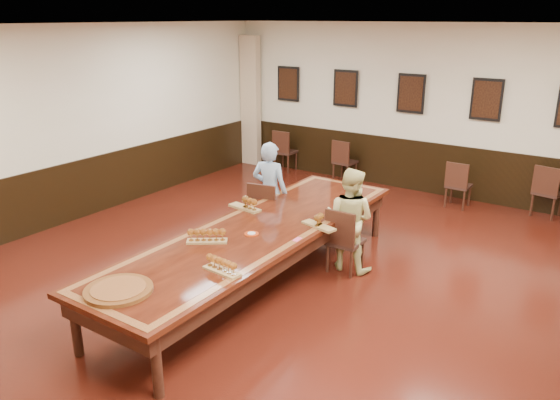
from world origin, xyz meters
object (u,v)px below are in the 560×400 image
Objects in this scene: spare_chair_b at (345,160)px; conference_table at (258,239)px; spare_chair_a at (285,150)px; person_woman at (350,219)px; spare_chair_c at (459,184)px; carved_platter at (119,290)px; chair_man at (267,211)px; spare_chair_d at (548,191)px; chair_woman at (346,239)px; person_man at (270,191)px.

spare_chair_b is 0.18× the size of conference_table.
person_woman is (3.49, -3.69, 0.25)m from spare_chair_a.
conference_table is (-0.75, -1.06, -0.10)m from person_woman.
spare_chair_c is 1.07× the size of carved_platter.
person_woman is at bearing 122.35° from spare_chair_b.
chair_man is 3.77m from spare_chair_c.
person_woman is at bearing 131.15° from spare_chair_a.
spare_chair_a is 5.37m from spare_chair_d.
chair_woman is 0.59× the size of person_man.
spare_chair_d is 1.15× the size of carved_platter.
chair_woman is at bearing 73.77° from carved_platter.
spare_chair_c is at bearing -131.59° from chair_man.
chair_man is 4.07m from spare_chair_a.
chair_woman is 0.18× the size of conference_table.
spare_chair_a is at bearing -3.51° from spare_chair_c.
spare_chair_a is 1.15× the size of carved_platter.
person_man is 1.08× the size of person_woman.
person_man reaches higher than spare_chair_d.
chair_woman is at bearing 159.62° from chair_man.
spare_chair_d is at bearing -175.13° from spare_chair_b.
person_man reaches higher than carved_platter.
carved_platter is at bearing 103.13° from spare_chair_b.
spare_chair_a is 1.04× the size of spare_chair_b.
chair_woman is 4.29m from spare_chair_b.
spare_chair_d reaches higher than carved_platter.
spare_chair_a is at bearing 110.85° from carved_platter.
chair_woman is 0.99× the size of spare_chair_d.
person_man reaches higher than chair_woman.
conference_table is at bearing 71.49° from spare_chair_d.
person_woman reaches higher than spare_chair_b.
spare_chair_d is (5.37, 0.07, -0.00)m from spare_chair_a.
chair_woman is 0.64× the size of person_woman.
spare_chair_b is at bearing -63.00° from person_woman.
spare_chair_a is 5.49m from conference_table.
person_woman is (2.00, -3.69, 0.27)m from spare_chair_b.
spare_chair_d is (3.88, 0.07, 0.02)m from spare_chair_b.
spare_chair_c is 0.56× the size of person_man.
carved_platter is at bearing 79.12° from spare_chair_c.
person_woman reaches higher than spare_chair_d.
person_woman is at bearing -90.00° from chair_woman.
spare_chair_c is (2.46, -0.30, -0.01)m from spare_chair_b.
spare_chair_b is at bearing -92.24° from chair_man.
person_woman is (1.47, -0.15, 0.23)m from chair_man.
spare_chair_a reaches higher than carved_platter.
spare_chair_d is (1.88, 3.86, 0.00)m from chair_woman.
spare_chair_c is at bearing 176.93° from spare_chair_b.
conference_table is 6.27× the size of carved_platter.
chair_woman is 5.15m from spare_chair_a.
person_woman is (1.49, -0.25, -0.06)m from person_man.
spare_chair_c is 3.44m from person_woman.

